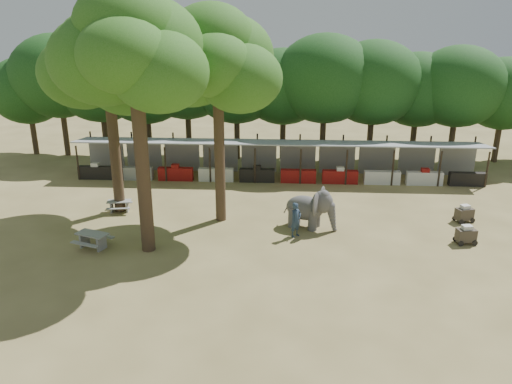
# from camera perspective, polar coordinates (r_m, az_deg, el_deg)

# --- Properties ---
(ground) EXTENTS (100.00, 100.00, 0.00)m
(ground) POSITION_cam_1_polar(r_m,az_deg,el_deg) (22.11, 1.84, -9.23)
(ground) COLOR brown
(ground) RESTS_ON ground
(vendor_stalls) EXTENTS (28.00, 2.99, 2.80)m
(vendor_stalls) POSITION_cam_1_polar(r_m,az_deg,el_deg) (34.57, 2.53, 3.49)
(vendor_stalls) COLOR gray
(vendor_stalls) RESTS_ON ground
(yard_tree_left) EXTENTS (7.10, 6.90, 11.02)m
(yard_tree_left) POSITION_cam_1_polar(r_m,az_deg,el_deg) (28.41, -16.83, 13.71)
(yard_tree_left) COLOR #332316
(yard_tree_left) RESTS_ON ground
(yard_tree_center) EXTENTS (7.10, 6.90, 12.04)m
(yard_tree_center) POSITION_cam_1_polar(r_m,az_deg,el_deg) (22.66, -14.02, 15.33)
(yard_tree_center) COLOR #332316
(yard_tree_center) RESTS_ON ground
(yard_tree_back) EXTENTS (7.10, 6.90, 11.36)m
(yard_tree_back) POSITION_cam_1_polar(r_m,az_deg,el_deg) (25.96, -4.71, 14.75)
(yard_tree_back) COLOR #332316
(yard_tree_back) RESTS_ON ground
(backdrop_trees) EXTENTS (46.46, 5.95, 8.33)m
(backdrop_trees) POSITION_cam_1_polar(r_m,az_deg,el_deg) (38.78, 2.77, 11.73)
(backdrop_trees) COLOR #332316
(backdrop_trees) RESTS_ON ground
(elephant) EXTENTS (2.93, 2.22, 2.18)m
(elephant) POSITION_cam_1_polar(r_m,az_deg,el_deg) (26.43, 6.27, -1.85)
(elephant) COLOR #444242
(elephant) RESTS_ON ground
(handler) EXTENTS (0.76, 0.77, 1.81)m
(handler) POSITION_cam_1_polar(r_m,az_deg,el_deg) (25.34, 4.58, -3.18)
(handler) COLOR #26384C
(handler) RESTS_ON ground
(picnic_table_near) EXTENTS (1.94, 1.84, 0.78)m
(picnic_table_near) POSITION_cam_1_polar(r_m,az_deg,el_deg) (25.40, -18.17, -5.05)
(picnic_table_near) COLOR gray
(picnic_table_near) RESTS_ON ground
(picnic_table_far) EXTENTS (1.50, 1.39, 0.66)m
(picnic_table_far) POSITION_cam_1_polar(r_m,az_deg,el_deg) (29.70, -15.35, -1.39)
(picnic_table_far) COLOR gray
(picnic_table_far) RESTS_ON ground
(cart_front) EXTENTS (1.08, 0.80, 0.97)m
(cart_front) POSITION_cam_1_polar(r_m,az_deg,el_deg) (26.70, 22.88, -4.51)
(cart_front) COLOR #352C23
(cart_front) RESTS_ON ground
(cart_back) EXTENTS (1.16, 0.95, 0.97)m
(cart_back) POSITION_cam_1_polar(r_m,az_deg,el_deg) (29.49, 22.71, -2.28)
(cart_back) COLOR #352C23
(cart_back) RESTS_ON ground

